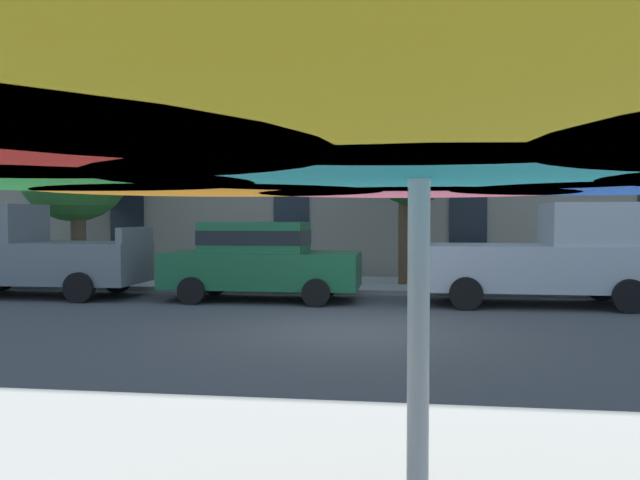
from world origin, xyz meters
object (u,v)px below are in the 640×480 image
object	(u,v)px
street_tree_left	(73,157)
pickup_silver	(549,258)
pickup_gray	(27,253)
sedan_green	(260,259)
street_tree_middle	(406,159)
patio_umbrella	(420,108)

from	to	relation	value
street_tree_left	pickup_silver	bearing A→B (deg)	-12.14
pickup_gray	sedan_green	distance (m)	5.68
pickup_gray	street_tree_left	distance (m)	3.66
street_tree_left	sedan_green	bearing A→B (deg)	-23.99
sedan_green	street_tree_middle	size ratio (longest dim) A/B	0.94
pickup_silver	pickup_gray	bearing A→B (deg)	180.00
street_tree_middle	street_tree_left	bearing A→B (deg)	-178.45
sedan_green	patio_umbrella	size ratio (longest dim) A/B	1.19
patio_umbrella	pickup_silver	bearing A→B (deg)	76.91
pickup_gray	street_tree_left	size ratio (longest dim) A/B	0.96
patio_umbrella	pickup_gray	bearing A→B (deg)	125.50
pickup_silver	street_tree_left	bearing A→B (deg)	167.86
pickup_gray	sedan_green	bearing A→B (deg)	-0.00
pickup_silver	street_tree_left	distance (m)	12.79
pickup_silver	street_tree_left	size ratio (longest dim) A/B	0.96
street_tree_middle	patio_umbrella	size ratio (longest dim) A/B	1.26
street_tree_left	patio_umbrella	size ratio (longest dim) A/B	1.43
pickup_gray	street_tree_left	xyz separation A→B (m)	(-0.24, 2.64, 2.52)
sedan_green	street_tree_middle	xyz separation A→B (m)	(3.26, 2.89, 2.46)
street_tree_left	street_tree_middle	world-z (taller)	street_tree_left
street_tree_left	patio_umbrella	bearing A→B (deg)	-58.76
street_tree_left	pickup_gray	bearing A→B (deg)	-84.71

